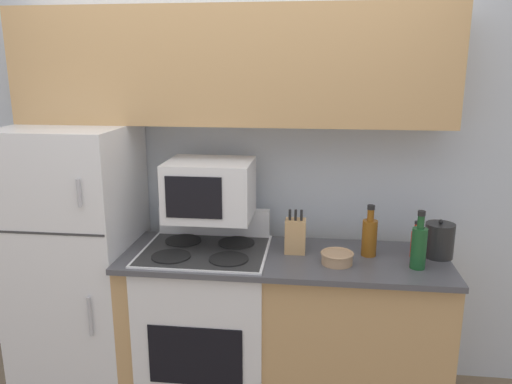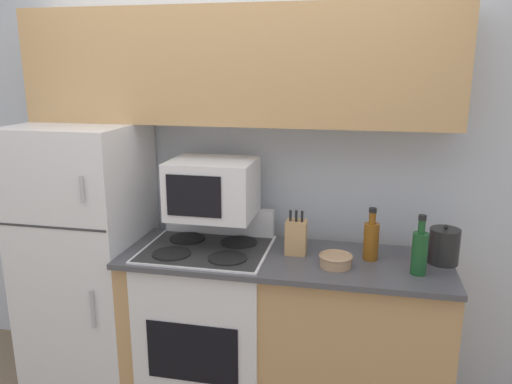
{
  "view_description": "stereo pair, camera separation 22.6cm",
  "coord_description": "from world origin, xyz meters",
  "px_view_note": "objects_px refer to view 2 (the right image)",
  "views": [
    {
      "loc": [
        0.48,
        -2.25,
        1.9
      ],
      "look_at": [
        0.18,
        0.25,
        1.26
      ],
      "focal_mm": 35.0,
      "sensor_mm": 36.0,
      "label": 1
    },
    {
      "loc": [
        0.71,
        -2.21,
        1.9
      ],
      "look_at": [
        0.18,
        0.25,
        1.26
      ],
      "focal_mm": 35.0,
      "sensor_mm": 36.0,
      "label": 2
    }
  ],
  "objects_px": {
    "stove": "(208,321)",
    "bottle_wine_green": "(420,251)",
    "microwave": "(213,188)",
    "bowl": "(336,260)",
    "bottle_whiskey": "(371,239)",
    "kettle": "(444,246)",
    "bottle_hot_sauce": "(419,248)",
    "refrigerator": "(88,256)",
    "knife_block": "(296,237)"
  },
  "relations": [
    {
      "from": "bottle_whiskey",
      "to": "refrigerator",
      "type": "bearing_deg",
      "value": 179.83
    },
    {
      "from": "stove",
      "to": "refrigerator",
      "type": "bearing_deg",
      "value": 175.93
    },
    {
      "from": "knife_block",
      "to": "kettle",
      "type": "height_order",
      "value": "knife_block"
    },
    {
      "from": "bottle_hot_sauce",
      "to": "kettle",
      "type": "bearing_deg",
      "value": 8.26
    },
    {
      "from": "bottle_wine_green",
      "to": "bottle_whiskey",
      "type": "bearing_deg",
      "value": 147.19
    },
    {
      "from": "bowl",
      "to": "bottle_whiskey",
      "type": "bearing_deg",
      "value": 38.75
    },
    {
      "from": "bowl",
      "to": "refrigerator",
      "type": "bearing_deg",
      "value": 174.46
    },
    {
      "from": "microwave",
      "to": "knife_block",
      "type": "relative_size",
      "value": 1.89
    },
    {
      "from": "stove",
      "to": "bottle_whiskey",
      "type": "bearing_deg",
      "value": 3.2
    },
    {
      "from": "bottle_wine_green",
      "to": "kettle",
      "type": "height_order",
      "value": "bottle_wine_green"
    },
    {
      "from": "knife_block",
      "to": "bottle_hot_sauce",
      "type": "bearing_deg",
      "value": 0.63
    },
    {
      "from": "bowl",
      "to": "bottle_whiskey",
      "type": "xyz_separation_m",
      "value": [
        0.17,
        0.14,
        0.08
      ]
    },
    {
      "from": "refrigerator",
      "to": "bottle_hot_sauce",
      "type": "bearing_deg",
      "value": 0.04
    },
    {
      "from": "kettle",
      "to": "bottle_hot_sauce",
      "type": "bearing_deg",
      "value": -171.74
    },
    {
      "from": "microwave",
      "to": "kettle",
      "type": "bearing_deg",
      "value": -0.43
    },
    {
      "from": "refrigerator",
      "to": "bottle_whiskey",
      "type": "relative_size",
      "value": 5.66
    },
    {
      "from": "bottle_whiskey",
      "to": "bottle_wine_green",
      "type": "height_order",
      "value": "bottle_wine_green"
    },
    {
      "from": "stove",
      "to": "bottle_wine_green",
      "type": "relative_size",
      "value": 3.61
    },
    {
      "from": "knife_block",
      "to": "bottle_hot_sauce",
      "type": "distance_m",
      "value": 0.64
    },
    {
      "from": "bottle_whiskey",
      "to": "bottle_wine_green",
      "type": "relative_size",
      "value": 0.93
    },
    {
      "from": "stove",
      "to": "bowl",
      "type": "relative_size",
      "value": 6.32
    },
    {
      "from": "bottle_hot_sauce",
      "to": "bottle_whiskey",
      "type": "bearing_deg",
      "value": -178.48
    },
    {
      "from": "refrigerator",
      "to": "kettle",
      "type": "distance_m",
      "value": 2.03
    },
    {
      "from": "stove",
      "to": "bottle_hot_sauce",
      "type": "height_order",
      "value": "bottle_hot_sauce"
    },
    {
      "from": "knife_block",
      "to": "kettle",
      "type": "distance_m",
      "value": 0.76
    },
    {
      "from": "bowl",
      "to": "kettle",
      "type": "relative_size",
      "value": 0.82
    },
    {
      "from": "refrigerator",
      "to": "bottle_hot_sauce",
      "type": "xyz_separation_m",
      "value": [
        1.89,
        0.0,
        0.2
      ]
    },
    {
      "from": "stove",
      "to": "bottle_wine_green",
      "type": "bearing_deg",
      "value": -5.0
    },
    {
      "from": "knife_block",
      "to": "bottle_hot_sauce",
      "type": "xyz_separation_m",
      "value": [
        0.64,
        0.01,
        -0.02
      ]
    },
    {
      "from": "refrigerator",
      "to": "bottle_whiskey",
      "type": "height_order",
      "value": "refrigerator"
    },
    {
      "from": "microwave",
      "to": "bottle_whiskey",
      "type": "bearing_deg",
      "value": -2.24
    },
    {
      "from": "microwave",
      "to": "stove",
      "type": "bearing_deg",
      "value": -101.81
    },
    {
      "from": "stove",
      "to": "bottle_hot_sauce",
      "type": "distance_m",
      "value": 1.24
    },
    {
      "from": "refrigerator",
      "to": "bottle_wine_green",
      "type": "height_order",
      "value": "refrigerator"
    },
    {
      "from": "microwave",
      "to": "kettle",
      "type": "relative_size",
      "value": 2.23
    },
    {
      "from": "refrigerator",
      "to": "kettle",
      "type": "xyz_separation_m",
      "value": [
        2.02,
        0.02,
        0.21
      ]
    },
    {
      "from": "bottle_whiskey",
      "to": "kettle",
      "type": "height_order",
      "value": "bottle_whiskey"
    },
    {
      "from": "bottle_whiskey",
      "to": "microwave",
      "type": "bearing_deg",
      "value": 177.76
    },
    {
      "from": "bottle_wine_green",
      "to": "microwave",
      "type": "bearing_deg",
      "value": 170.63
    },
    {
      "from": "refrigerator",
      "to": "knife_block",
      "type": "xyz_separation_m",
      "value": [
        1.26,
        -0.01,
        0.21
      ]
    },
    {
      "from": "refrigerator",
      "to": "bottle_hot_sauce",
      "type": "height_order",
      "value": "refrigerator"
    },
    {
      "from": "bottle_hot_sauce",
      "to": "stove",
      "type": "bearing_deg",
      "value": -177.16
    },
    {
      "from": "bottle_whiskey",
      "to": "kettle",
      "type": "relative_size",
      "value": 1.34
    },
    {
      "from": "bottle_hot_sauce",
      "to": "bottle_whiskey",
      "type": "height_order",
      "value": "bottle_whiskey"
    },
    {
      "from": "bottle_whiskey",
      "to": "kettle",
      "type": "xyz_separation_m",
      "value": [
        0.37,
        0.02,
        -0.02
      ]
    },
    {
      "from": "microwave",
      "to": "bowl",
      "type": "bearing_deg",
      "value": -13.92
    },
    {
      "from": "refrigerator",
      "to": "microwave",
      "type": "relative_size",
      "value": 3.42
    },
    {
      "from": "knife_block",
      "to": "bottle_whiskey",
      "type": "bearing_deg",
      "value": 0.08
    },
    {
      "from": "refrigerator",
      "to": "bottle_whiskey",
      "type": "xyz_separation_m",
      "value": [
        1.65,
        -0.01,
        0.23
      ]
    },
    {
      "from": "bottle_whiskey",
      "to": "bottle_wine_green",
      "type": "distance_m",
      "value": 0.27
    }
  ]
}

